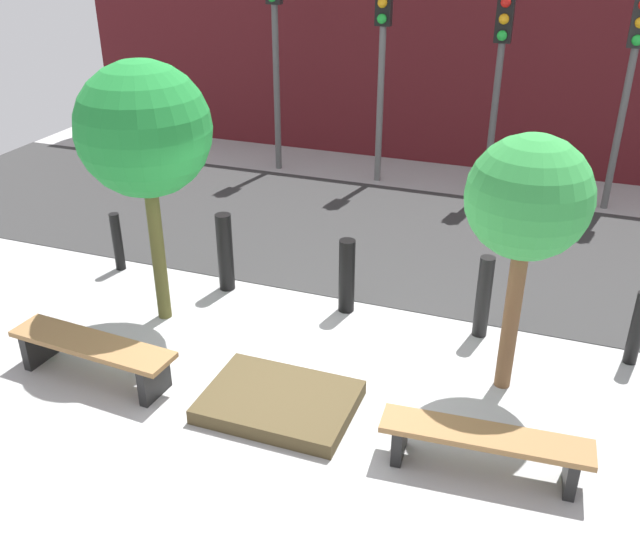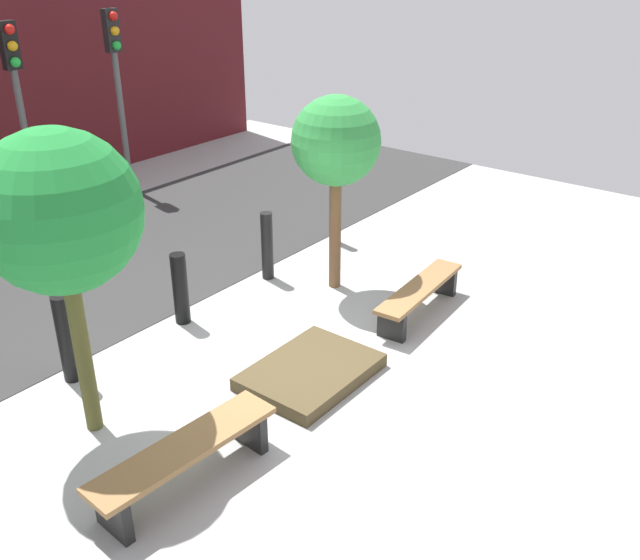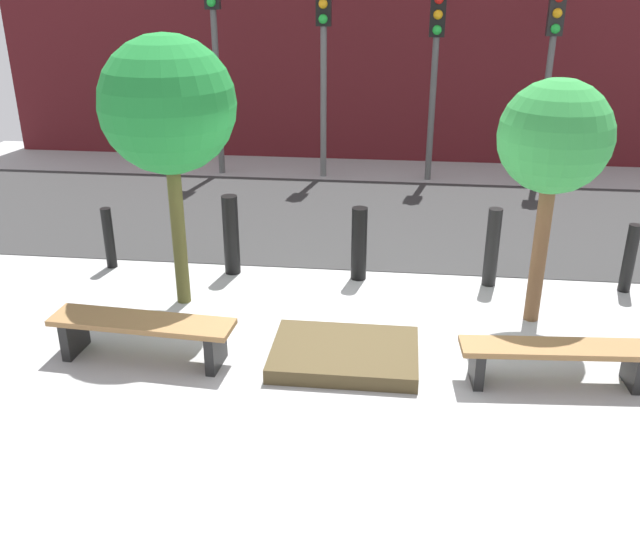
# 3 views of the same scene
# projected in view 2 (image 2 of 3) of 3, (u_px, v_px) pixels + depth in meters

# --- Properties ---
(ground_plane) EXTENTS (18.00, 18.00, 0.00)m
(ground_plane) POSITION_uv_depth(u_px,v_px,m) (287.00, 367.00, 8.66)
(ground_plane) COLOR #A3A3A3
(road_strip) EXTENTS (18.00, 4.45, 0.01)m
(road_strip) POSITION_uv_depth(u_px,v_px,m) (74.00, 273.00, 11.03)
(road_strip) COLOR #303030
(road_strip) RESTS_ON ground
(bench_left) EXTENTS (2.00, 0.59, 0.47)m
(bench_left) POSITION_uv_depth(u_px,v_px,m) (185.00, 456.00, 6.67)
(bench_left) COLOR black
(bench_left) RESTS_ON ground
(bench_right) EXTENTS (1.94, 0.52, 0.44)m
(bench_right) POSITION_uv_depth(u_px,v_px,m) (420.00, 294.00, 9.72)
(bench_right) COLOR black
(bench_right) RESTS_ON ground
(planter_bed) EXTENTS (1.56, 1.14, 0.17)m
(planter_bed) POSITION_uv_depth(u_px,v_px,m) (311.00, 372.00, 8.42)
(planter_bed) COLOR #493C25
(planter_bed) RESTS_ON ground
(tree_behind_left_bench) EXTENTS (1.56, 1.56, 3.23)m
(tree_behind_left_bench) POSITION_uv_depth(u_px,v_px,m) (59.00, 214.00, 6.56)
(tree_behind_left_bench) COLOR #4D4B23
(tree_behind_left_bench) RESTS_ON ground
(tree_behind_right_bench) EXTENTS (1.24, 1.24, 2.82)m
(tree_behind_right_bench) POSITION_uv_depth(u_px,v_px,m) (336.00, 143.00, 9.70)
(tree_behind_right_bench) COLOR brown
(tree_behind_right_bench) RESTS_ON ground
(bollard_left) EXTENTS (0.21, 0.21, 1.10)m
(bollard_left) POSITION_uv_depth(u_px,v_px,m) (67.00, 338.00, 8.20)
(bollard_left) COLOR black
(bollard_left) RESTS_ON ground
(bollard_center) EXTENTS (0.21, 0.21, 1.00)m
(bollard_center) POSITION_uv_depth(u_px,v_px,m) (180.00, 289.00, 9.45)
(bollard_center) COLOR black
(bollard_center) RESTS_ON ground
(bollard_right) EXTENTS (0.18, 0.18, 1.05)m
(bollard_right) POSITION_uv_depth(u_px,v_px,m) (267.00, 246.00, 10.67)
(bollard_right) COLOR black
(bollard_right) RESTS_ON ground
(bollard_far_right) EXTENTS (0.15, 0.15, 0.91)m
(bollard_far_right) POSITION_uv_depth(u_px,v_px,m) (336.00, 217.00, 11.93)
(bollard_far_right) COLOR black
(bollard_far_right) RESTS_ON ground
(traffic_light_mid_east) EXTENTS (0.28, 0.27, 3.45)m
(traffic_light_mid_east) POSITION_uv_depth(u_px,v_px,m) (17.00, 86.00, 12.10)
(traffic_light_mid_east) COLOR #4F4F4F
(traffic_light_mid_east) RESTS_ON ground
(traffic_light_east) EXTENTS (0.28, 0.27, 3.49)m
(traffic_light_east) POSITION_uv_depth(u_px,v_px,m) (116.00, 68.00, 13.56)
(traffic_light_east) COLOR #555555
(traffic_light_east) RESTS_ON ground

